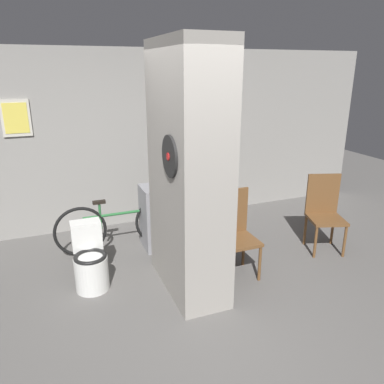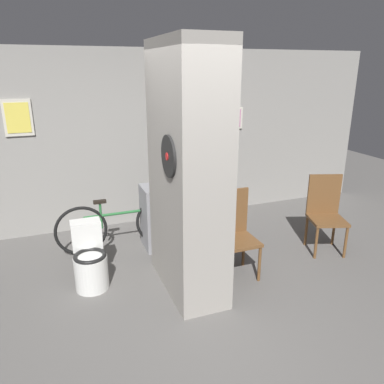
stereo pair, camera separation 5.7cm
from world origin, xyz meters
TOP-DOWN VIEW (x-y plane):
  - ground_plane at (0.00, 0.00)m, footprint 14.00×14.00m
  - wall_back at (-0.00, 2.63)m, footprint 8.00×0.09m
  - pillar_center at (0.04, 0.59)m, footprint 0.55×1.18m
  - counter_shelf at (0.43, 1.64)m, footprint 1.26×0.44m
  - toilet at (-0.97, 0.96)m, footprint 0.36×0.52m
  - chair_near_pillar at (0.64, 0.65)m, footprint 0.44×0.44m
  - chair_by_doorway at (2.04, 0.79)m, footprint 0.55×0.55m
  - bicycle at (-0.47, 1.75)m, footprint 1.71×0.42m
  - bottle_tall at (0.52, 1.62)m, footprint 0.06×0.06m
  - bottle_short at (0.63, 1.56)m, footprint 0.07×0.07m

SIDE VIEW (x-z plane):
  - ground_plane at x=0.00m, z-range 0.00..0.00m
  - toilet at x=-0.97m, z-range -0.05..0.66m
  - bicycle at x=-0.47m, z-range -0.01..0.71m
  - counter_shelf at x=0.43m, z-range 0.00..0.85m
  - chair_near_pillar at x=0.64m, z-range 0.04..1.04m
  - chair_by_doorway at x=2.04m, z-range 0.04..1.04m
  - bottle_short at x=0.63m, z-range 0.82..1.02m
  - bottle_tall at x=0.52m, z-range 0.82..1.08m
  - pillar_center at x=0.04m, z-range 0.00..2.60m
  - wall_back at x=0.00m, z-range 0.00..2.60m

